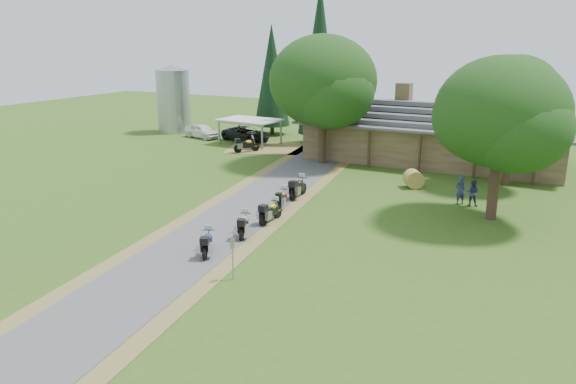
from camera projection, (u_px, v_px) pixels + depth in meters
The scene contains 22 objects.
ground at pixel (202, 240), 28.46m from camera, with size 120.00×120.00×0.00m, color #365518.
driveway at pixel (236, 217), 32.10m from camera, with size 46.00×46.00×0.00m, color #474649.
lodge at pixel (435, 132), 45.71m from camera, with size 21.40×9.40×4.90m, color brown, non-canonical shape.
silo at pixel (173, 99), 59.74m from camera, with size 3.49×3.49×7.08m, color gray.
carport at pixel (250, 132), 53.29m from camera, with size 5.54×3.69×2.40m, color silver, non-canonical shape.
car_white_sedan at pixel (202, 129), 56.70m from camera, with size 5.31×2.24×1.77m, color white.
car_dark_suv at pixel (246, 130), 55.11m from camera, with size 5.50×2.34×2.11m, color black.
motorcycle_row_a at pixel (207, 242), 26.41m from camera, with size 1.84×0.60×1.26m, color #27389A, non-canonical shape.
motorcycle_row_b at pixel (244, 224), 28.88m from camera, with size 1.89×0.62×1.29m, color #B1B4B9, non-canonical shape.
motorcycle_row_c at pixel (271, 210), 31.03m from camera, with size 1.94×0.63×1.33m, color gold, non-canonical shape.
motorcycle_row_d at pixel (282, 198), 33.67m from camera, with size 1.80×0.59×1.23m, color #D76013, non-canonical shape.
motorcycle_row_e at pixel (298, 187), 35.77m from camera, with size 2.09×0.68×1.43m, color black, non-canonical shape.
motorcycle_carport_a at pixel (246, 144), 49.80m from camera, with size 2.08×0.68×1.42m, color gold, non-canonical shape.
person_a at pixel (461, 188), 34.21m from camera, with size 0.59×0.43×2.09m, color navy.
person_b at pixel (473, 191), 33.96m from camera, with size 0.54×0.39×1.90m, color navy.
hay_bale at pixel (413, 179), 38.10m from camera, with size 1.21×1.21×1.11m, color olive.
sign_post at pixel (233, 259), 23.55m from camera, with size 0.33×0.06×1.85m, color gray, non-canonical shape.
oak_lodge_left at pixel (323, 97), 44.18m from camera, with size 8.46×8.46×10.65m, color black, non-canonical shape.
oak_lodge_right at pixel (513, 110), 37.55m from camera, with size 5.65×5.65×10.39m, color black, non-canonical shape.
oak_driveway at pixel (499, 134), 30.41m from camera, with size 7.12×7.12×9.73m, color black, non-canonical shape.
cedar_near at pixel (319, 64), 52.01m from camera, with size 3.93×3.93×14.96m, color black.
cedar_far at pixel (272, 80), 57.60m from camera, with size 3.69×3.69×11.26m, color black.
Camera 1 is at (16.11, -21.81, 9.97)m, focal length 35.00 mm.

